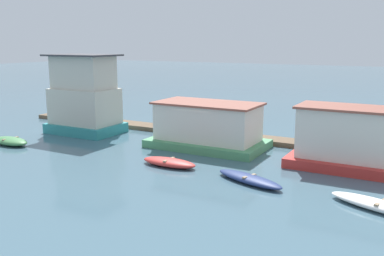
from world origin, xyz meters
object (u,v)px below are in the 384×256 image
at_px(houseboat_teal, 84,97).
at_px(mooring_post_far_left, 195,125).
at_px(dinghy_white, 380,206).
at_px(mooring_post_far_right, 227,130).
at_px(houseboat_green, 208,126).
at_px(houseboat_red, 346,140).
at_px(dinghy_red, 169,162).
at_px(dinghy_green, 11,141).
at_px(dinghy_navy, 249,179).

xyz_separation_m(houseboat_teal, mooring_post_far_left, (7.77, 2.23, -1.65)).
distance_m(dinghy_white, mooring_post_far_right, 12.69).
bearing_deg(dinghy_white, houseboat_green, 150.80).
bearing_deg(mooring_post_far_left, houseboat_teal, -164.01).
bearing_deg(dinghy_white, houseboat_red, 112.48).
bearing_deg(dinghy_red, mooring_post_far_right, 87.01).
height_order(dinghy_red, mooring_post_far_right, mooring_post_far_right).
height_order(dinghy_red, mooring_post_far_left, mooring_post_far_left).
xyz_separation_m(dinghy_red, dinghy_white, (10.37, -1.16, -0.02)).
bearing_deg(houseboat_red, dinghy_green, -165.54).
height_order(houseboat_red, dinghy_green, houseboat_red).
bearing_deg(houseboat_red, mooring_post_far_left, 166.91).
relative_size(houseboat_teal, dinghy_green, 1.85).
height_order(dinghy_navy, mooring_post_far_left, mooring_post_far_left).
bearing_deg(mooring_post_far_left, mooring_post_far_right, 0.00).
xyz_separation_m(dinghy_green, dinghy_white, (21.74, -0.36, -0.05)).
relative_size(dinghy_green, dinghy_red, 0.96).
bearing_deg(houseboat_green, mooring_post_far_left, 135.05).
relative_size(houseboat_red, dinghy_white, 1.36).
bearing_deg(dinghy_white, dinghy_green, 179.06).
xyz_separation_m(houseboat_green, mooring_post_far_right, (0.44, 1.89, -0.50)).
distance_m(houseboat_red, mooring_post_far_right, 8.18).
xyz_separation_m(houseboat_green, dinghy_navy, (4.79, -5.19, -1.13)).
distance_m(houseboat_red, dinghy_white, 5.97).
bearing_deg(dinghy_green, dinghy_navy, 1.09).
height_order(dinghy_green, mooring_post_far_left, mooring_post_far_left).
relative_size(houseboat_red, mooring_post_far_left, 3.21).
bearing_deg(dinghy_navy, houseboat_teal, 161.42).
bearing_deg(dinghy_navy, dinghy_red, 173.94).
xyz_separation_m(dinghy_red, mooring_post_far_right, (0.34, 6.59, 0.60)).
bearing_deg(houseboat_green, dinghy_white, -29.20).
bearing_deg(houseboat_teal, dinghy_white, -15.33).
relative_size(houseboat_red, dinghy_red, 1.82).
relative_size(houseboat_green, dinghy_white, 1.68).
distance_m(houseboat_red, dinghy_red, 9.27).
distance_m(houseboat_teal, houseboat_red, 17.94).
xyz_separation_m(houseboat_red, dinghy_red, (-8.15, -4.23, -1.27)).
bearing_deg(houseboat_teal, dinghy_green, -107.19).
bearing_deg(dinghy_red, houseboat_teal, 155.94).
xyz_separation_m(houseboat_teal, dinghy_red, (9.77, -4.36, -2.34)).
bearing_deg(dinghy_navy, mooring_post_far_right, 121.53).
distance_m(dinghy_red, mooring_post_far_right, 6.62).
height_order(houseboat_red, mooring_post_far_right, houseboat_red).
xyz_separation_m(houseboat_teal, mooring_post_far_right, (10.11, 2.23, -1.74)).
relative_size(dinghy_red, dinghy_navy, 0.82).
bearing_deg(dinghy_red, dinghy_navy, -6.06).
bearing_deg(dinghy_white, houseboat_teal, 164.67).
distance_m(houseboat_green, dinghy_white, 12.05).
bearing_deg(mooring_post_far_right, dinghy_navy, -58.47).
height_order(houseboat_red, mooring_post_far_left, houseboat_red).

